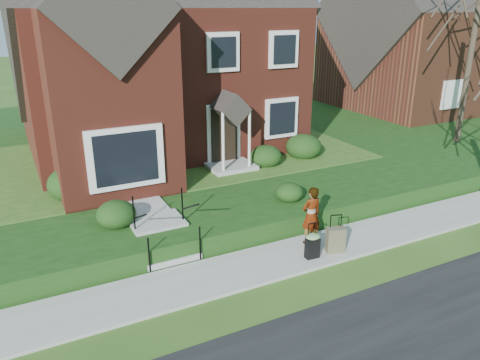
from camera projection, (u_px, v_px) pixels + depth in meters
ground at (281, 260)px, 11.85m from camera, size 120.00×120.00×0.00m
sidewalk at (281, 259)px, 11.84m from camera, size 60.00×1.60×0.08m
terrace at (234, 133)px, 22.56m from camera, size 44.00×20.00×0.60m
walkway at (131, 189)px, 14.75m from camera, size 1.20×6.00×0.06m
main_house at (150, 28)px, 17.97m from camera, size 10.40×10.20×9.40m
neighbour_house at (426, 22)px, 26.00m from camera, size 9.40×8.00×9.20m
front_steps at (163, 234)px, 12.17m from camera, size 1.40×2.02×1.50m
foundation_shrubs at (193, 168)px, 15.40m from camera, size 9.98×4.52×1.09m
woman at (311, 216)px, 12.30m from camera, size 0.60×0.41×1.60m
suitcase_black at (313, 245)px, 11.70m from camera, size 0.41×0.34×0.94m
suitcase_olive at (336, 240)px, 12.00m from camera, size 0.53×0.40×1.01m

